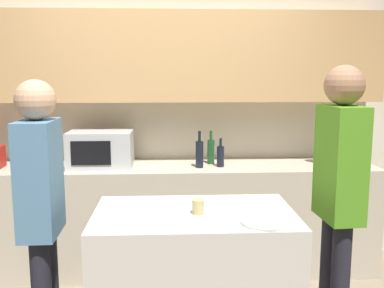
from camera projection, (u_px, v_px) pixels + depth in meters
back_wall at (162, 91)px, 3.96m from camera, size 6.40×0.40×2.70m
back_counter at (163, 218)px, 3.86m from camera, size 3.60×0.62×0.92m
kitchen_island at (194, 287)px, 2.61m from camera, size 1.14×0.70×0.91m
microwave at (101, 149)px, 3.72m from camera, size 0.52×0.39×0.30m
potted_plant at (325, 141)px, 3.81m from camera, size 0.14×0.14×0.39m
bottle_0 at (199, 154)px, 3.70m from camera, size 0.06×0.06×0.31m
bottle_1 at (211, 151)px, 3.85m from camera, size 0.06×0.06×0.29m
bottle_2 at (220, 156)px, 3.73m from camera, size 0.06×0.06×0.24m
plate_on_island at (266, 222)px, 2.34m from camera, size 0.26×0.26×0.01m
cup_0 at (198, 207)px, 2.50m from camera, size 0.07×0.07×0.08m
person_left at (41, 202)px, 2.47m from camera, size 0.22×0.34×1.66m
person_center at (339, 186)px, 2.61m from camera, size 0.23×0.35×1.74m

